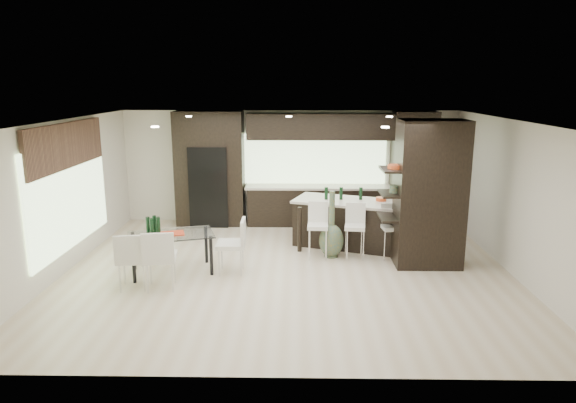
{
  "coord_description": "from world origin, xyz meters",
  "views": [
    {
      "loc": [
        0.17,
        -8.82,
        3.33
      ],
      "look_at": [
        0.0,
        0.6,
        1.15
      ],
      "focal_mm": 32.0,
      "sensor_mm": 36.0,
      "label": 1
    }
  ],
  "objects_px": {
    "kitchen_island": "(351,223)",
    "floor_vase": "(332,224)",
    "stool_mid": "(355,237)",
    "dining_table": "(172,253)",
    "bench": "(325,229)",
    "chair_near": "(161,261)",
    "chair_end": "(231,248)",
    "chair_far": "(133,262)",
    "stool_right": "(392,237)",
    "stool_left": "(318,236)"
  },
  "relations": [
    {
      "from": "floor_vase",
      "to": "chair_near",
      "type": "xyz_separation_m",
      "value": [
        -2.91,
        -1.64,
        -0.19
      ]
    },
    {
      "from": "kitchen_island",
      "to": "dining_table",
      "type": "xyz_separation_m",
      "value": [
        -3.36,
        -1.61,
        -0.13
      ]
    },
    {
      "from": "stool_left",
      "to": "bench",
      "type": "bearing_deg",
      "value": 84.14
    },
    {
      "from": "dining_table",
      "to": "chair_end",
      "type": "xyz_separation_m",
      "value": [
        1.06,
        0.0,
        0.1
      ]
    },
    {
      "from": "bench",
      "to": "kitchen_island",
      "type": "bearing_deg",
      "value": -36.27
    },
    {
      "from": "kitchen_island",
      "to": "chair_far",
      "type": "distance_m",
      "value": 4.49
    },
    {
      "from": "stool_left",
      "to": "chair_end",
      "type": "relative_size",
      "value": 0.97
    },
    {
      "from": "floor_vase",
      "to": "kitchen_island",
      "type": "bearing_deg",
      "value": 58.37
    },
    {
      "from": "chair_near",
      "to": "chair_end",
      "type": "relative_size",
      "value": 1.04
    },
    {
      "from": "stool_left",
      "to": "stool_right",
      "type": "xyz_separation_m",
      "value": [
        1.43,
        0.01,
        -0.01
      ]
    },
    {
      "from": "stool_right",
      "to": "bench",
      "type": "xyz_separation_m",
      "value": [
        -1.23,
        1.21,
        -0.18
      ]
    },
    {
      "from": "stool_left",
      "to": "stool_mid",
      "type": "height_order",
      "value": "stool_left"
    },
    {
      "from": "stool_left",
      "to": "stool_right",
      "type": "distance_m",
      "value": 1.43
    },
    {
      "from": "floor_vase",
      "to": "chair_far",
      "type": "relative_size",
      "value": 1.47
    },
    {
      "from": "stool_mid",
      "to": "floor_vase",
      "type": "height_order",
      "value": "floor_vase"
    },
    {
      "from": "stool_left",
      "to": "chair_near",
      "type": "relative_size",
      "value": 0.94
    },
    {
      "from": "stool_left",
      "to": "chair_end",
      "type": "bearing_deg",
      "value": -149.12
    },
    {
      "from": "stool_right",
      "to": "chair_far",
      "type": "relative_size",
      "value": 0.96
    },
    {
      "from": "stool_left",
      "to": "chair_far",
      "type": "height_order",
      "value": "chair_far"
    },
    {
      "from": "stool_right",
      "to": "floor_vase",
      "type": "relative_size",
      "value": 0.65
    },
    {
      "from": "kitchen_island",
      "to": "chair_far",
      "type": "relative_size",
      "value": 2.59
    },
    {
      "from": "stool_mid",
      "to": "dining_table",
      "type": "height_order",
      "value": "stool_mid"
    },
    {
      "from": "stool_mid",
      "to": "dining_table",
      "type": "relative_size",
      "value": 0.59
    },
    {
      "from": "kitchen_island",
      "to": "dining_table",
      "type": "bearing_deg",
      "value": -134.86
    },
    {
      "from": "bench",
      "to": "chair_near",
      "type": "xyz_separation_m",
      "value": [
        -2.84,
        -2.78,
        0.23
      ]
    },
    {
      "from": "stool_left",
      "to": "chair_near",
      "type": "xyz_separation_m",
      "value": [
        -2.64,
        -1.57,
        0.03
      ]
    },
    {
      "from": "kitchen_island",
      "to": "floor_vase",
      "type": "bearing_deg",
      "value": -102.13
    },
    {
      "from": "floor_vase",
      "to": "chair_end",
      "type": "distance_m",
      "value": 2.06
    },
    {
      "from": "stool_left",
      "to": "chair_near",
      "type": "bearing_deg",
      "value": -145.81
    },
    {
      "from": "stool_left",
      "to": "chair_far",
      "type": "distance_m",
      "value": 3.47
    },
    {
      "from": "bench",
      "to": "chair_near",
      "type": "relative_size",
      "value": 1.36
    },
    {
      "from": "kitchen_island",
      "to": "bench",
      "type": "relative_size",
      "value": 1.82
    },
    {
      "from": "dining_table",
      "to": "floor_vase",
      "type": "bearing_deg",
      "value": -0.4
    },
    {
      "from": "kitchen_island",
      "to": "stool_left",
      "type": "distance_m",
      "value": 1.07
    },
    {
      "from": "stool_right",
      "to": "kitchen_island",
      "type": "bearing_deg",
      "value": 126.39
    },
    {
      "from": "kitchen_island",
      "to": "chair_end",
      "type": "distance_m",
      "value": 2.8
    },
    {
      "from": "chair_near",
      "to": "floor_vase",
      "type": "bearing_deg",
      "value": 21.4
    },
    {
      "from": "stool_left",
      "to": "bench",
      "type": "xyz_separation_m",
      "value": [
        0.2,
        1.21,
        -0.2
      ]
    },
    {
      "from": "stool_mid",
      "to": "chair_near",
      "type": "height_order",
      "value": "chair_near"
    },
    {
      "from": "kitchen_island",
      "to": "stool_mid",
      "type": "distance_m",
      "value": 0.79
    },
    {
      "from": "stool_right",
      "to": "floor_vase",
      "type": "height_order",
      "value": "floor_vase"
    },
    {
      "from": "chair_near",
      "to": "bench",
      "type": "bearing_deg",
      "value": 36.34
    },
    {
      "from": "stool_left",
      "to": "stool_right",
      "type": "height_order",
      "value": "stool_left"
    },
    {
      "from": "chair_end",
      "to": "chair_near",
      "type": "bearing_deg",
      "value": 124.28
    },
    {
      "from": "chair_far",
      "to": "chair_near",
      "type": "bearing_deg",
      "value": -9.39
    },
    {
      "from": "stool_right",
      "to": "floor_vase",
      "type": "distance_m",
      "value": 1.18
    },
    {
      "from": "bench",
      "to": "chair_near",
      "type": "distance_m",
      "value": 3.98
    },
    {
      "from": "chair_near",
      "to": "chair_far",
      "type": "height_order",
      "value": "chair_near"
    },
    {
      "from": "chair_near",
      "to": "chair_end",
      "type": "xyz_separation_m",
      "value": [
        1.06,
        0.75,
        -0.02
      ]
    },
    {
      "from": "chair_near",
      "to": "stool_mid",
      "type": "bearing_deg",
      "value": 17.08
    }
  ]
}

